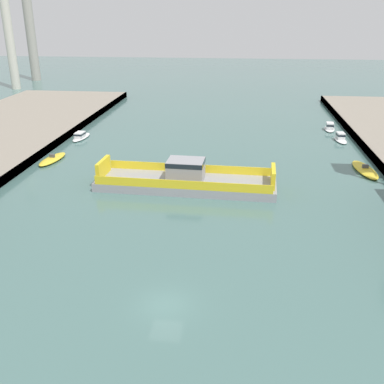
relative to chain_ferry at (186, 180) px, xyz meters
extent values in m
plane|color=#476B66|center=(1.49, -25.10, -1.14)|extent=(400.00, 400.00, 0.00)
cube|color=#939399|center=(0.00, 0.00, -0.59)|extent=(23.39, 7.51, 1.10)
cube|color=yellow|center=(0.14, 3.20, 0.51)|extent=(22.19, 1.07, 1.10)
cube|color=yellow|center=(-0.14, -3.20, 0.51)|extent=(22.19, 1.07, 1.10)
cube|color=#939399|center=(0.00, 0.00, 1.33)|extent=(4.78, 3.78, 2.72)
cube|color=black|center=(0.00, 0.00, 2.34)|extent=(4.82, 3.82, 0.60)
cube|color=yellow|center=(11.06, -0.48, 1.06)|extent=(0.70, 4.58, 2.20)
cube|color=yellow|center=(-11.06, 0.48, 1.06)|extent=(0.70, 4.58, 2.20)
ellipsoid|color=yellow|center=(24.76, 9.18, -0.86)|extent=(3.26, 8.55, 0.55)
cube|color=#4C4C51|center=(24.76, 9.18, -0.34)|extent=(0.88, 0.49, 0.50)
ellipsoid|color=white|center=(-21.84, 22.34, -0.93)|extent=(2.35, 6.39, 0.41)
cube|color=silver|center=(-21.87, 21.87, -0.30)|extent=(1.51, 2.28, 0.86)
cube|color=black|center=(-21.87, 21.87, -0.19)|extent=(1.55, 2.34, 0.26)
ellipsoid|color=white|center=(24.49, 25.49, -0.95)|extent=(2.12, 5.10, 0.38)
cube|color=silver|center=(24.46, 25.86, -0.21)|extent=(1.36, 1.83, 1.10)
cube|color=black|center=(24.46, 25.86, -0.07)|extent=(1.40, 1.88, 0.33)
ellipsoid|color=white|center=(23.97, 33.79, -0.96)|extent=(2.53, 5.76, 0.36)
cube|color=silver|center=(23.92, 33.37, -0.21)|extent=(1.55, 2.09, 1.14)
cube|color=black|center=(23.92, 33.37, -0.06)|extent=(1.59, 2.15, 0.34)
ellipsoid|color=yellow|center=(-21.77, 9.02, -0.84)|extent=(3.02, 7.26, 0.59)
cube|color=#4C4C51|center=(-21.77, 9.02, -0.29)|extent=(0.81, 0.49, 0.50)
cylinder|color=#9E998E|center=(-61.46, 91.97, 13.59)|extent=(2.96, 2.96, 29.44)
cylinder|color=beige|center=(-59.76, 74.34, 16.93)|extent=(2.51, 2.51, 36.14)
camera|label=1|loc=(6.74, -53.99, 20.23)|focal=41.99mm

